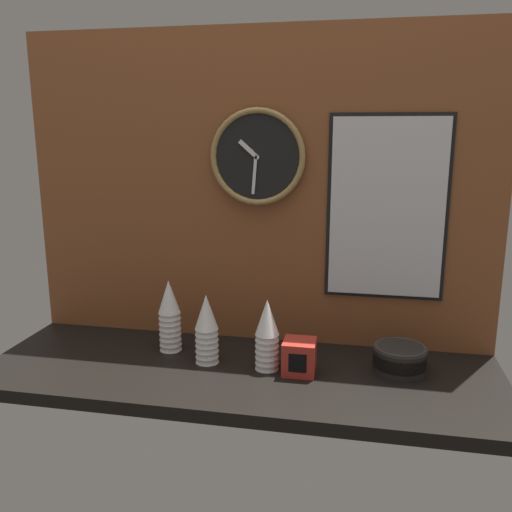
# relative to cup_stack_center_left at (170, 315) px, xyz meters

# --- Properties ---
(ground_plane) EXTENTS (1.60, 0.56, 0.04)m
(ground_plane) POSITION_rel_cup_stack_center_left_xyz_m (0.26, -0.09, -0.14)
(ground_plane) COLOR black
(wall_tiled_back) EXTENTS (1.60, 0.03, 1.05)m
(wall_tiled_back) POSITION_rel_cup_stack_center_left_xyz_m (0.26, 0.17, 0.40)
(wall_tiled_back) COLOR brown
(wall_tiled_back) RESTS_ON ground_plane
(cup_stack_center_left) EXTENTS (0.07, 0.07, 0.24)m
(cup_stack_center_left) POSITION_rel_cup_stack_center_left_xyz_m (0.00, 0.00, 0.00)
(cup_stack_center_left) COLOR white
(cup_stack_center_left) RESTS_ON ground_plane
(cup_stack_center_right) EXTENTS (0.07, 0.07, 0.22)m
(cup_stack_center_right) POSITION_rel_cup_stack_center_left_xyz_m (0.34, -0.08, -0.01)
(cup_stack_center_right) COLOR white
(cup_stack_center_right) RESTS_ON ground_plane
(cup_stack_center) EXTENTS (0.07, 0.07, 0.22)m
(cup_stack_center) POSITION_rel_cup_stack_center_left_xyz_m (0.15, -0.07, -0.01)
(cup_stack_center) COLOR white
(cup_stack_center) RESTS_ON ground_plane
(bowl_stack_far_right) EXTENTS (0.16, 0.16, 0.08)m
(bowl_stack_far_right) POSITION_rel_cup_stack_center_left_xyz_m (0.75, -0.02, -0.08)
(bowl_stack_far_right) COLOR black
(bowl_stack_far_right) RESTS_ON ground_plane
(wall_clock) EXTENTS (0.32, 0.03, 0.32)m
(wall_clock) POSITION_rel_cup_stack_center_left_xyz_m (0.27, 0.14, 0.52)
(wall_clock) COLOR black
(menu_board) EXTENTS (0.38, 0.01, 0.60)m
(menu_board) POSITION_rel_cup_stack_center_left_xyz_m (0.69, 0.15, 0.36)
(menu_board) COLOR black
(napkin_dispenser) EXTENTS (0.10, 0.10, 0.10)m
(napkin_dispenser) POSITION_rel_cup_stack_center_left_xyz_m (0.45, -0.09, -0.07)
(napkin_dispenser) COLOR red
(napkin_dispenser) RESTS_ON ground_plane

